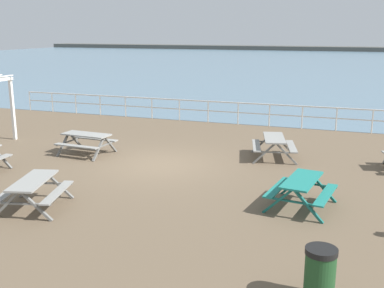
% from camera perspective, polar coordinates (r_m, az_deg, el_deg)
% --- Properties ---
extents(ground_plane, '(30.00, 24.00, 0.20)m').
position_cam_1_polar(ground_plane, '(16.07, -3.84, -2.86)').
color(ground_plane, brown).
extents(sea_band, '(142.00, 90.00, 0.01)m').
position_cam_1_polar(sea_band, '(67.29, 14.51, 9.52)').
color(sea_band, slate).
rests_on(sea_band, ground).
extents(distant_shoreline, '(142.00, 6.00, 1.80)m').
position_cam_1_polar(distant_shoreline, '(110.12, 16.69, 10.88)').
color(distant_shoreline, '#4C4C47').
rests_on(distant_shoreline, ground).
extents(seaward_railing, '(23.07, 0.07, 1.08)m').
position_cam_1_polar(seaward_railing, '(23.02, 3.81, 4.35)').
color(seaward_railing, white).
rests_on(seaward_railing, ground).
extents(picnic_table_near_left, '(1.76, 1.99, 0.80)m').
position_cam_1_polar(picnic_table_near_left, '(12.36, 13.26, -5.03)').
color(picnic_table_near_left, '#1E7A70').
rests_on(picnic_table_near_left, ground).
extents(picnic_table_near_right, '(1.89, 2.10, 0.80)m').
position_cam_1_polar(picnic_table_near_right, '(16.90, 10.00, 0.20)').
color(picnic_table_near_right, gray).
rests_on(picnic_table_near_right, ground).
extents(picnic_table_mid_centre, '(1.89, 1.64, 0.80)m').
position_cam_1_polar(picnic_table_mid_centre, '(17.62, -12.79, 0.62)').
color(picnic_table_mid_centre, gray).
rests_on(picnic_table_mid_centre, ground).
extents(picnic_table_far_left, '(1.92, 2.13, 0.80)m').
position_cam_1_polar(picnic_table_far_left, '(12.66, -18.84, -4.97)').
color(picnic_table_far_left, gray).
rests_on(picnic_table_far_left, ground).
extents(litter_bin, '(0.55, 0.55, 0.95)m').
position_cam_1_polar(litter_bin, '(8.46, 15.37, -15.07)').
color(litter_bin, '#1E4723').
rests_on(litter_bin, ground).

